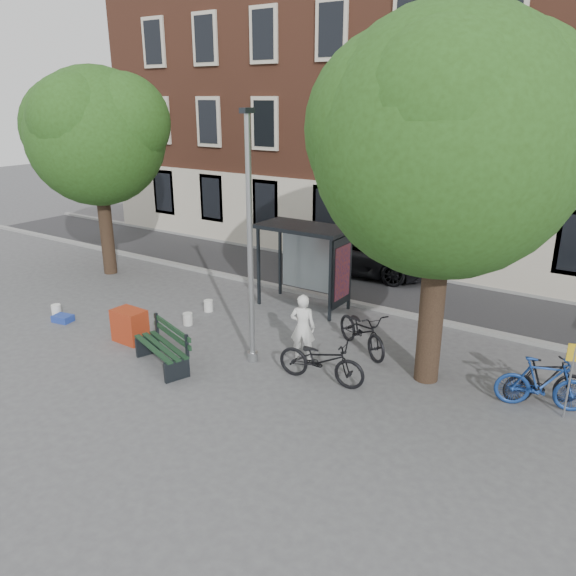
% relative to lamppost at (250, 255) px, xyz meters
% --- Properties ---
extents(ground, '(90.00, 90.00, 0.00)m').
position_rel_lamppost_xyz_m(ground, '(0.00, 0.00, -2.78)').
color(ground, '#4C4C4F').
rests_on(ground, ground).
extents(road, '(40.00, 4.00, 0.01)m').
position_rel_lamppost_xyz_m(road, '(0.00, 7.00, -2.78)').
color(road, '#28282B').
rests_on(road, ground).
extents(curb_near, '(40.00, 0.25, 0.12)m').
position_rel_lamppost_xyz_m(curb_near, '(0.00, 5.00, -2.72)').
color(curb_near, gray).
rests_on(curb_near, ground).
extents(curb_far, '(40.00, 0.25, 0.12)m').
position_rel_lamppost_xyz_m(curb_far, '(0.00, 9.00, -2.72)').
color(curb_far, gray).
rests_on(curb_far, ground).
extents(building_row, '(30.00, 8.00, 14.00)m').
position_rel_lamppost_xyz_m(building_row, '(0.00, 13.00, 4.22)').
color(building_row, brown).
rests_on(building_row, ground).
extents(lamppost, '(0.28, 0.35, 6.11)m').
position_rel_lamppost_xyz_m(lamppost, '(0.00, 0.00, 0.00)').
color(lamppost, '#9EA0A3').
rests_on(lamppost, ground).
extents(tree_right, '(5.76, 5.60, 8.20)m').
position_rel_lamppost_xyz_m(tree_right, '(4.01, 1.38, 2.83)').
color(tree_right, black).
rests_on(tree_right, ground).
extents(tree_left, '(5.18, 4.86, 7.40)m').
position_rel_lamppost_xyz_m(tree_left, '(-8.99, 2.88, 2.43)').
color(tree_left, black).
rests_on(tree_left, ground).
extents(bus_shelter, '(2.85, 1.45, 2.62)m').
position_rel_lamppost_xyz_m(bus_shelter, '(-0.61, 4.11, -0.87)').
color(bus_shelter, '#1E2328').
rests_on(bus_shelter, ground).
extents(painter, '(0.74, 0.61, 1.74)m').
position_rel_lamppost_xyz_m(painter, '(1.00, 0.77, -1.91)').
color(painter, white).
rests_on(painter, ground).
extents(bench, '(2.08, 1.26, 1.02)m').
position_rel_lamppost_xyz_m(bench, '(-1.65, -1.44, -2.31)').
color(bench, '#1E2328').
rests_on(bench, ground).
extents(bike_a, '(2.21, 0.99, 1.13)m').
position_rel_lamppost_xyz_m(bike_a, '(2.00, 0.00, -2.22)').
color(bike_a, black).
rests_on(bike_a, ground).
extents(bike_b, '(2.00, 1.13, 1.16)m').
position_rel_lamppost_xyz_m(bike_b, '(6.50, 1.60, -2.21)').
color(bike_b, navy).
rests_on(bike_b, ground).
extents(bike_c, '(2.25, 1.82, 1.15)m').
position_rel_lamppost_xyz_m(bike_c, '(2.03, 2.05, -2.21)').
color(bike_c, black).
rests_on(bike_c, ground).
extents(bike_d, '(1.75, 1.42, 1.07)m').
position_rel_lamppost_xyz_m(bike_d, '(6.50, 1.85, -2.25)').
color(bike_d, black).
rests_on(bike_d, ground).
extents(car_dark, '(5.86, 3.16, 1.56)m').
position_rel_lamppost_xyz_m(car_dark, '(-1.13, 8.40, -2.00)').
color(car_dark, black).
rests_on(car_dark, ground).
extents(red_stand, '(0.92, 0.62, 0.90)m').
position_rel_lamppost_xyz_m(red_stand, '(-3.50, -0.88, -2.33)').
color(red_stand, '#9D2F15').
rests_on(red_stand, ground).
extents(blue_crate, '(0.61, 0.49, 0.20)m').
position_rel_lamppost_xyz_m(blue_crate, '(-6.26, -1.04, -2.68)').
color(blue_crate, '#213A99').
rests_on(blue_crate, ground).
extents(bucket_a, '(0.36, 0.36, 0.36)m').
position_rel_lamppost_xyz_m(bucket_a, '(-6.82, -0.86, -2.60)').
color(bucket_a, white).
rests_on(bucket_a, ground).
extents(bucket_b, '(0.34, 0.34, 0.36)m').
position_rel_lamppost_xyz_m(bucket_b, '(-3.00, 0.84, -2.60)').
color(bucket_b, silver).
rests_on(bucket_b, ground).
extents(bucket_c, '(0.36, 0.36, 0.36)m').
position_rel_lamppost_xyz_m(bucket_c, '(-3.22, 2.00, -2.60)').
color(bucket_c, silver).
rests_on(bucket_c, ground).
extents(notice_sign, '(0.28, 0.12, 1.67)m').
position_rel_lamppost_xyz_m(notice_sign, '(7.00, 1.46, -1.62)').
color(notice_sign, '#9EA0A3').
rests_on(notice_sign, ground).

